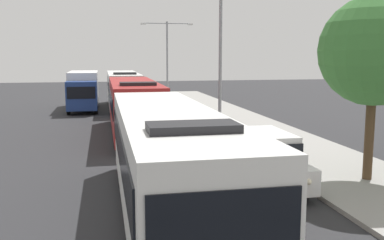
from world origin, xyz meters
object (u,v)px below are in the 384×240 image
(white_suv, at_px, (264,157))
(streetlamp_far, at_px, (167,50))
(box_truck_oncoming, at_px, (83,89))
(bus_second_in_line, at_px, (134,105))
(streetlamp_mid, at_px, (220,39))
(bus_middle, at_px, (123,89))
(roadside_tree, at_px, (374,51))
(bus_lead, at_px, (168,159))

(white_suv, relative_size, streetlamp_far, 0.58)
(white_suv, xyz_separation_m, box_truck_oncoming, (-7.00, 23.72, 0.68))
(bus_second_in_line, relative_size, streetlamp_mid, 1.29)
(bus_second_in_line, bearing_deg, bus_middle, 90.00)
(streetlamp_far, bearing_deg, white_suv, -92.81)
(bus_second_in_line, height_order, bus_middle, same)
(white_suv, xyz_separation_m, streetlamp_mid, (1.70, 12.14, 4.46))
(bus_middle, xyz_separation_m, roadside_tree, (7.44, -24.27, 2.95))
(white_suv, bearing_deg, roadside_tree, -5.95)
(box_truck_oncoming, relative_size, roadside_tree, 1.26)
(bus_second_in_line, height_order, streetlamp_mid, streetlamp_mid)
(bus_second_in_line, bearing_deg, streetlamp_far, 77.22)
(bus_second_in_line, height_order, streetlamp_far, streetlamp_far)
(white_suv, distance_m, streetlamp_mid, 13.04)
(bus_middle, relative_size, roadside_tree, 1.86)
(bus_second_in_line, bearing_deg, white_suv, -71.21)
(streetlamp_far, bearing_deg, bus_lead, -98.29)
(streetlamp_mid, distance_m, roadside_tree, 12.72)
(bus_middle, distance_m, white_suv, 24.17)
(streetlamp_mid, height_order, streetlamp_far, streetlamp_mid)
(bus_lead, xyz_separation_m, roadside_tree, (7.44, 1.99, 2.95))
(white_suv, bearing_deg, bus_lead, -147.24)
(bus_middle, bearing_deg, streetlamp_far, 63.42)
(box_truck_oncoming, xyz_separation_m, roadside_tree, (10.74, -24.11, 2.92))
(bus_second_in_line, xyz_separation_m, bus_middle, (0.00, 13.01, 0.00))
(white_suv, bearing_deg, streetlamp_far, 87.19)
(streetlamp_far, height_order, roadside_tree, streetlamp_far)
(streetlamp_mid, bearing_deg, streetlamp_far, 90.00)
(bus_middle, bearing_deg, streetlamp_mid, -65.31)
(box_truck_oncoming, bearing_deg, bus_second_in_line, -75.59)
(bus_second_in_line, xyz_separation_m, streetlamp_far, (5.40, 23.80, 3.41))
(streetlamp_far, bearing_deg, box_truck_oncoming, -128.46)
(bus_second_in_line, distance_m, roadside_tree, 13.81)
(bus_second_in_line, distance_m, streetlamp_mid, 6.72)
(bus_second_in_line, distance_m, streetlamp_far, 24.64)
(box_truck_oncoming, distance_m, streetlamp_mid, 14.97)
(streetlamp_mid, bearing_deg, roadside_tree, -80.75)
(white_suv, distance_m, streetlamp_far, 34.95)
(bus_second_in_line, xyz_separation_m, roadside_tree, (7.44, -11.26, 2.95))
(bus_lead, relative_size, streetlamp_mid, 1.33)
(bus_middle, xyz_separation_m, streetlamp_far, (5.40, 10.79, 3.41))
(streetlamp_far, bearing_deg, streetlamp_mid, -90.00)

